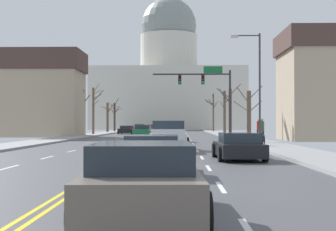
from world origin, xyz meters
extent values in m
cube|color=#48484D|center=(0.00, 0.00, -0.03)|extent=(14.00, 180.00, 0.06)
cube|color=yellow|center=(-0.12, 0.00, 0.00)|extent=(0.10, 176.40, 0.00)
cube|color=yellow|center=(0.12, 0.00, 0.00)|extent=(0.10, 176.40, 0.00)
cube|color=silver|center=(3.50, -24.10, 0.00)|extent=(0.12, 2.20, 0.00)
cube|color=silver|center=(3.50, -18.90, 0.00)|extent=(0.12, 2.20, 0.00)
cube|color=silver|center=(3.50, -13.70, 0.00)|extent=(0.12, 2.20, 0.00)
cube|color=silver|center=(3.50, -8.50, 0.00)|extent=(0.12, 2.20, 0.00)
cube|color=silver|center=(3.50, -3.30, 0.00)|extent=(0.12, 2.20, 0.00)
cube|color=silver|center=(3.50, 1.90, 0.00)|extent=(0.12, 2.20, 0.00)
cube|color=silver|center=(3.50, 7.10, 0.00)|extent=(0.12, 2.20, 0.00)
cube|color=silver|center=(3.50, 12.30, 0.00)|extent=(0.12, 2.20, 0.00)
cube|color=silver|center=(3.50, 17.50, 0.00)|extent=(0.12, 2.20, 0.00)
cube|color=silver|center=(3.50, 22.70, 0.00)|extent=(0.12, 2.20, 0.00)
cube|color=silver|center=(3.50, 27.90, 0.00)|extent=(0.12, 2.20, 0.00)
cube|color=silver|center=(3.50, 33.10, 0.00)|extent=(0.12, 2.20, 0.00)
cube|color=silver|center=(3.50, 38.30, 0.00)|extent=(0.12, 2.20, 0.00)
cube|color=silver|center=(3.50, 43.50, 0.00)|extent=(0.12, 2.20, 0.00)
cube|color=silver|center=(3.50, 48.70, 0.00)|extent=(0.12, 2.20, 0.00)
cube|color=silver|center=(3.50, 53.90, 0.00)|extent=(0.12, 2.20, 0.00)
cube|color=silver|center=(3.50, 59.10, 0.00)|extent=(0.12, 2.20, 0.00)
cube|color=silver|center=(3.50, 64.30, 0.00)|extent=(0.12, 2.20, 0.00)
cube|color=silver|center=(-3.50, -18.90, 0.00)|extent=(0.12, 2.20, 0.00)
cube|color=silver|center=(-3.50, -13.70, 0.00)|extent=(0.12, 2.20, 0.00)
cube|color=silver|center=(-3.50, -8.50, 0.00)|extent=(0.12, 2.20, 0.00)
cube|color=silver|center=(-3.50, -3.30, 0.00)|extent=(0.12, 2.20, 0.00)
cube|color=silver|center=(-3.50, 1.90, 0.00)|extent=(0.12, 2.20, 0.00)
cube|color=silver|center=(-3.50, 7.10, 0.00)|extent=(0.12, 2.20, 0.00)
cube|color=silver|center=(-3.50, 12.30, 0.00)|extent=(0.12, 2.20, 0.00)
cube|color=silver|center=(-3.50, 17.50, 0.00)|extent=(0.12, 2.20, 0.00)
cube|color=silver|center=(-3.50, 22.70, 0.00)|extent=(0.12, 2.20, 0.00)
cube|color=silver|center=(-3.50, 27.90, 0.00)|extent=(0.12, 2.20, 0.00)
cube|color=silver|center=(-3.50, 33.10, 0.00)|extent=(0.12, 2.20, 0.00)
cube|color=silver|center=(-3.50, 38.30, 0.00)|extent=(0.12, 2.20, 0.00)
cube|color=silver|center=(-3.50, 43.50, 0.00)|extent=(0.12, 2.20, 0.00)
cube|color=silver|center=(-3.50, 48.70, 0.00)|extent=(0.12, 2.20, 0.00)
cube|color=silver|center=(-3.50, 53.90, 0.00)|extent=(0.12, 2.20, 0.00)
cube|color=silver|center=(-3.50, 59.10, 0.00)|extent=(0.12, 2.20, 0.00)
cube|color=silver|center=(-3.50, 64.30, 0.00)|extent=(0.12, 2.20, 0.00)
cube|color=gray|center=(8.50, 0.00, 0.07)|extent=(3.00, 180.00, 0.14)
cube|color=gray|center=(-8.50, 0.00, 0.07)|extent=(3.00, 180.00, 0.14)
cylinder|color=#28282D|center=(7.60, 14.64, 3.51)|extent=(0.22, 0.22, 6.74)
cylinder|color=#28282D|center=(3.70, 14.64, 6.48)|extent=(7.80, 0.16, 0.16)
cube|color=black|center=(4.87, 14.64, 5.92)|extent=(0.32, 0.28, 0.92)
sphere|color=#330504|center=(4.87, 14.48, 6.20)|extent=(0.22, 0.22, 0.22)
sphere|color=#332B05|center=(4.87, 14.48, 5.92)|extent=(0.22, 0.22, 0.22)
sphere|color=#19CC47|center=(4.87, 14.48, 5.64)|extent=(0.22, 0.22, 0.22)
cube|color=black|center=(2.53, 14.64, 5.92)|extent=(0.32, 0.28, 0.92)
sphere|color=#330504|center=(2.53, 14.48, 6.20)|extent=(0.22, 0.22, 0.22)
sphere|color=#332B05|center=(2.53, 14.48, 5.92)|extent=(0.22, 0.22, 0.22)
sphere|color=#19CC47|center=(2.53, 14.48, 5.64)|extent=(0.22, 0.22, 0.22)
cube|color=#146033|center=(5.88, 14.66, 6.93)|extent=(1.90, 0.06, 0.70)
cylinder|color=#333338|center=(8.20, -0.45, 4.04)|extent=(0.14, 0.14, 7.80)
cylinder|color=#333338|center=(7.30, -0.45, 7.79)|extent=(1.80, 0.09, 0.09)
cube|color=#B2B2AD|center=(6.40, -0.45, 7.72)|extent=(0.56, 0.24, 0.16)
cube|color=beige|center=(0.00, 82.57, 6.99)|extent=(34.72, 20.16, 13.99)
cylinder|color=beige|center=(0.00, 82.57, 18.10)|extent=(13.36, 13.36, 8.23)
sphere|color=gray|center=(0.00, 82.57, 24.49)|extent=(12.96, 12.96, 12.96)
cube|color=black|center=(1.59, 11.26, 0.44)|extent=(2.03, 4.67, 0.56)
cube|color=#232D38|center=(1.59, 11.15, 0.92)|extent=(1.73, 2.35, 0.40)
cylinder|color=black|center=(0.69, 12.72, 0.32)|extent=(0.24, 0.65, 0.64)
cylinder|color=black|center=(2.58, 12.66, 0.32)|extent=(0.24, 0.65, 0.64)
cylinder|color=black|center=(0.60, 9.86, 0.32)|extent=(0.24, 0.65, 0.64)
cylinder|color=black|center=(2.49, 9.80, 0.32)|extent=(0.24, 0.65, 0.64)
cube|color=navy|center=(1.96, 4.90, 0.49)|extent=(1.94, 4.66, 0.67)
cube|color=#232D38|center=(1.97, 4.51, 1.02)|extent=(1.66, 2.03, 0.38)
cylinder|color=black|center=(1.01, 6.31, 0.32)|extent=(0.24, 0.65, 0.64)
cylinder|color=black|center=(2.84, 6.35, 0.32)|extent=(0.24, 0.65, 0.64)
cylinder|color=black|center=(1.08, 3.45, 0.32)|extent=(0.24, 0.65, 0.64)
cylinder|color=black|center=(2.91, 3.50, 0.32)|extent=(0.24, 0.65, 0.64)
cube|color=#1E7247|center=(1.61, -1.75, 0.46)|extent=(1.98, 4.47, 0.59)
cube|color=#232D38|center=(1.62, -2.03, 0.96)|extent=(1.71, 2.24, 0.40)
cylinder|color=black|center=(0.64, -0.40, 0.32)|extent=(0.23, 0.64, 0.64)
cylinder|color=black|center=(2.52, -0.36, 0.32)|extent=(0.23, 0.64, 0.64)
cylinder|color=black|center=(0.70, -3.14, 0.32)|extent=(0.23, 0.64, 0.64)
cylinder|color=black|center=(2.58, -3.10, 0.32)|extent=(0.23, 0.64, 0.64)
cube|color=silver|center=(1.87, -7.95, 0.62)|extent=(2.03, 5.33, 0.80)
cube|color=#1E2833|center=(1.85, -7.21, 1.35)|extent=(1.81, 1.83, 0.67)
cube|color=silver|center=(1.91, -10.54, 1.13)|extent=(1.79, 0.13, 0.22)
cylinder|color=black|center=(0.87, -6.37, 0.40)|extent=(0.29, 0.80, 0.80)
cylinder|color=black|center=(2.81, -6.34, 0.40)|extent=(0.29, 0.80, 0.80)
cylinder|color=black|center=(0.92, -9.56, 0.40)|extent=(0.29, 0.80, 0.80)
cylinder|color=black|center=(2.86, -9.52, 0.40)|extent=(0.29, 0.80, 0.80)
cube|color=black|center=(5.01, -14.73, 0.44)|extent=(1.88, 4.49, 0.55)
cube|color=#232D38|center=(5.02, -15.10, 0.93)|extent=(1.61, 2.14, 0.44)
cylinder|color=black|center=(4.09, -13.37, 0.32)|extent=(0.23, 0.64, 0.64)
cylinder|color=black|center=(5.87, -13.33, 0.32)|extent=(0.23, 0.64, 0.64)
cylinder|color=black|center=(4.16, -16.13, 0.32)|extent=(0.23, 0.64, 0.64)
cylinder|color=black|center=(5.93, -16.09, 0.32)|extent=(0.23, 0.64, 0.64)
cube|color=silver|center=(1.68, -21.01, 0.44)|extent=(1.76, 4.36, 0.57)
cube|color=#232D38|center=(1.68, -21.27, 0.96)|extent=(1.54, 2.09, 0.47)
cylinder|color=black|center=(0.82, -19.66, 0.32)|extent=(0.22, 0.64, 0.64)
cylinder|color=black|center=(2.56, -19.67, 0.32)|extent=(0.22, 0.64, 0.64)
cylinder|color=black|center=(0.81, -22.36, 0.32)|extent=(0.22, 0.64, 0.64)
cylinder|color=black|center=(2.54, -22.36, 0.32)|extent=(0.22, 0.64, 0.64)
cube|color=#6B6056|center=(1.89, -28.20, 0.50)|extent=(1.91, 4.72, 0.68)
cube|color=#232D38|center=(1.91, -28.57, 1.05)|extent=(1.61, 2.34, 0.42)
cylinder|color=black|center=(0.97, -26.79, 0.32)|extent=(0.25, 0.65, 0.64)
cylinder|color=black|center=(2.70, -26.73, 0.32)|extent=(0.25, 0.65, 0.64)
cylinder|color=black|center=(1.09, -29.68, 0.32)|extent=(0.25, 0.65, 0.64)
cylinder|color=black|center=(2.81, -29.61, 0.32)|extent=(0.25, 0.65, 0.64)
cube|color=#1E7247|center=(-1.65, 20.89, 0.50)|extent=(2.01, 4.68, 0.69)
cube|color=#232D38|center=(-1.64, 21.09, 1.09)|extent=(1.71, 2.32, 0.47)
cylinder|color=black|center=(-0.78, 19.43, 0.32)|extent=(0.24, 0.65, 0.64)
cylinder|color=black|center=(-2.63, 19.49, 0.32)|extent=(0.24, 0.65, 0.64)
cylinder|color=black|center=(-0.68, 22.29, 0.32)|extent=(0.24, 0.65, 0.64)
cylinder|color=black|center=(-2.53, 22.35, 0.32)|extent=(0.24, 0.65, 0.64)
cube|color=black|center=(-4.96, 34.74, 0.46)|extent=(2.06, 4.64, 0.59)
cube|color=#232D38|center=(-4.95, 34.98, 0.96)|extent=(1.74, 2.24, 0.41)
cylinder|color=black|center=(-4.07, 33.28, 0.32)|extent=(0.24, 0.65, 0.64)
cylinder|color=black|center=(-5.96, 33.36, 0.32)|extent=(0.24, 0.65, 0.64)
cylinder|color=black|center=(-3.96, 36.11, 0.32)|extent=(0.24, 0.65, 0.64)
cylinder|color=black|center=(-5.84, 36.19, 0.32)|extent=(0.24, 0.65, 0.64)
cube|color=#B71414|center=(-1.60, 45.37, 0.51)|extent=(1.77, 4.40, 0.69)
cube|color=#232D38|center=(-1.60, 45.59, 1.07)|extent=(1.55, 2.18, 0.43)
cylinder|color=black|center=(-0.72, 44.01, 0.32)|extent=(0.22, 0.64, 0.64)
cylinder|color=black|center=(-2.47, 44.01, 0.32)|extent=(0.22, 0.64, 0.64)
cylinder|color=black|center=(-0.72, 46.74, 0.32)|extent=(0.22, 0.64, 0.64)
cylinder|color=black|center=(-2.48, 46.73, 0.32)|extent=(0.22, 0.64, 0.64)
cube|color=#6B6056|center=(-5.06, 58.83, 0.49)|extent=(2.00, 4.63, 0.67)
cube|color=#232D38|center=(-5.05, 59.06, 1.07)|extent=(1.70, 2.12, 0.47)
cylinder|color=black|center=(-4.18, 57.38, 0.32)|extent=(0.24, 0.65, 0.64)
cylinder|color=black|center=(-6.03, 57.45, 0.32)|extent=(0.24, 0.65, 0.64)
cylinder|color=black|center=(-4.09, 60.22, 0.32)|extent=(0.24, 0.65, 0.64)
cylinder|color=black|center=(-5.94, 60.28, 0.32)|extent=(0.24, 0.65, 0.64)
cube|color=tan|center=(-15.12, 20.01, 3.66)|extent=(13.01, 6.42, 7.32)
cube|color=#47332D|center=(-15.12, 20.01, 8.47)|extent=(13.53, 6.68, 2.30)
cylinder|color=brown|center=(8.66, 32.77, 3.03)|extent=(0.38, 0.38, 5.79)
cylinder|color=brown|center=(9.00, 32.84, 4.59)|extent=(0.79, 0.26, 0.87)
cylinder|color=brown|center=(8.32, 32.88, 5.59)|extent=(0.81, 0.36, 1.24)
cylinder|color=brown|center=(8.38, 32.93, 3.93)|extent=(0.66, 0.39, 1.10)
cylinder|color=brown|center=(9.13, 32.96, 5.29)|extent=(1.00, 0.45, 0.83)
cylinder|color=brown|center=(-8.57, 28.19, 3.11)|extent=(0.30, 0.30, 5.93)
cylinder|color=brown|center=(-8.06, 28.08, 5.48)|extent=(1.06, 0.29, 0.63)
cylinder|color=brown|center=(-8.03, 28.02, 4.92)|extent=(1.15, 0.44, 0.63)
cylinder|color=brown|center=(-8.14, 27.88, 5.96)|extent=(0.93, 0.69, 1.30)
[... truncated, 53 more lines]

